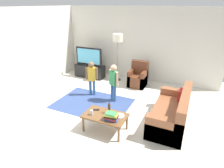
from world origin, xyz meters
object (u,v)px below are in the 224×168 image
tv (89,57)px  soda_can (92,112)px  tv_stand (90,71)px  tv_remote (96,110)px  couch (173,114)px  plate (120,116)px  coffee_table (105,117)px  child_near_tv (92,75)px  book_stack (111,116)px  child_center (114,80)px  bottle (109,108)px  floor_lamp (118,40)px  armchair (138,78)px

tv → soda_can: bearing=-58.0°
tv_stand → tv_remote: tv_stand is taller
couch → plate: (-1.08, -0.85, 0.14)m
couch → coffee_table: size_ratio=1.80×
couch → tv_remote: size_ratio=10.59×
child_near_tv → soda_can: 1.91m
book_stack → soda_can: bearing=-179.8°
tv_stand → child_center: size_ratio=1.03×
tv_stand → child_center: bearing=-40.7°
couch → soda_can: couch is taller
child_near_tv → tv_remote: child_near_tv is taller
tv_remote → plate: plate is taller
couch → child_near_tv: size_ratio=1.59×
couch → plate: bearing=-142.0°
child_near_tv → bottle: 1.91m
tv_remote → soda_can: bearing=-111.2°
tv_remote → tv_stand: bearing=97.1°
floor_lamp → soda_can: 3.45m
tv_stand → armchair: (2.05, -0.04, 0.05)m
armchair → floor_lamp: size_ratio=0.51×
tv_stand → child_near_tv: 1.74m
couch → floor_lamp: size_ratio=1.01×
tv_remote → plate: (0.62, 0.00, -0.00)m
child_center → bottle: size_ratio=3.91×
floor_lamp → tv_remote: size_ratio=10.47×
book_stack → armchair: bearing=96.4°
tv → child_near_tv: bearing=-56.0°
tv_stand → bottle: size_ratio=4.04×
soda_can → couch: bearing=32.3°
couch → child_center: bearing=164.9°
child_center → soda_can: 1.59m
floor_lamp → coffee_table: bearing=-71.6°
soda_can → plate: (0.60, 0.22, -0.05)m
child_center → tv_stand: bearing=139.3°
child_near_tv → book_stack: 2.20m
book_stack → plate: (0.10, 0.22, -0.08)m
book_stack → bottle: 0.29m
armchair → child_center: (-0.32, -1.45, 0.40)m
armchair → book_stack: armchair is taller
coffee_table → tv: bearing=126.7°
child_near_tv → child_center: size_ratio=0.97×
child_near_tv → plate: (1.56, -1.42, -0.25)m
tv_remote → plate: size_ratio=0.77×
bottle → tv_remote: 0.37m
tv → tv_remote: (1.87, -2.81, -0.42)m
tv → bottle: 3.58m
child_center → soda_can: size_ratio=9.68×
tv_remote → book_stack: bearing=-49.3°
book_stack → plate: bearing=64.6°
couch → child_center: 1.95m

